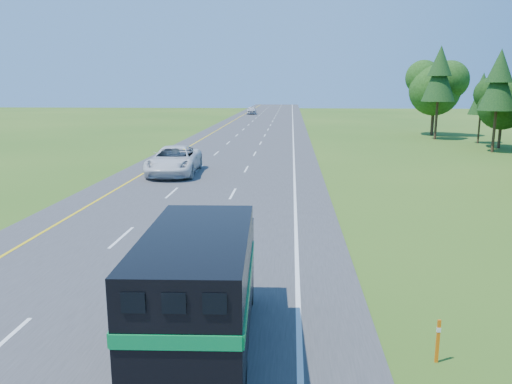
{
  "coord_description": "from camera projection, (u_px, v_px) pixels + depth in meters",
  "views": [
    {
      "loc": [
        5.22,
        0.35,
        6.25
      ],
      "look_at": [
        3.71,
        21.83,
        1.68
      ],
      "focal_mm": 35.0,
      "sensor_mm": 36.0,
      "label": 1
    }
  ],
  "objects": [
    {
      "name": "horse_truck",
      "position": [
        201.0,
        288.0,
        11.4
      ],
      "size": [
        2.53,
        7.23,
        3.16
      ],
      "rotation": [
        0.0,
        0.0,
        0.04
      ],
      "color": "black",
      "rests_on": "road"
    },
    {
      "name": "white_suv",
      "position": [
        174.0,
        160.0,
        35.97
      ],
      "size": [
        3.64,
        7.29,
        1.98
      ],
      "primitive_type": "imported",
      "rotation": [
        0.0,
        0.0,
        0.05
      ],
      "color": "silver",
      "rests_on": "road"
    },
    {
      "name": "delineator",
      "position": [
        438.0,
        340.0,
        11.41
      ],
      "size": [
        0.09,
        0.05,
        1.06
      ],
      "color": "orange",
      "rests_on": "ground"
    },
    {
      "name": "far_car",
      "position": [
        252.0,
        110.0,
        114.2
      ],
      "size": [
        2.31,
        5.3,
        1.78
      ],
      "primitive_type": "imported",
      "rotation": [
        0.0,
        0.0,
        0.04
      ],
      "color": "silver",
      "rests_on": "road"
    },
    {
      "name": "lane_markings",
      "position": [
        239.0,
        150.0,
        50.1
      ],
      "size": [
        11.15,
        260.0,
        0.01
      ],
      "color": "yellow",
      "rests_on": "road"
    },
    {
      "name": "road",
      "position": [
        239.0,
        150.0,
        50.1
      ],
      "size": [
        15.0,
        260.0,
        0.04
      ],
      "primitive_type": "cube",
      "color": "#38383A",
      "rests_on": "ground"
    }
  ]
}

